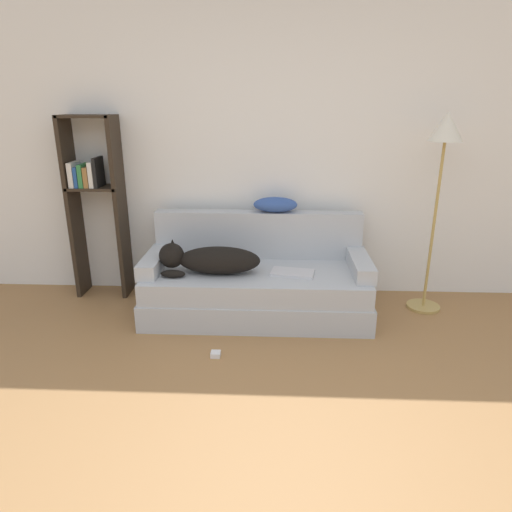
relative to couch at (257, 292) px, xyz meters
name	(u,v)px	position (x,y,z in m)	size (l,w,h in m)	color
ground_plane	(259,511)	(0.10, -1.95, -0.19)	(20.00, 20.00, 0.00)	#9E7042
wall_back	(271,142)	(0.10, 0.55, 1.16)	(6.94, 0.06, 2.70)	white
couch	(257,292)	(0.00, 0.00, 0.00)	(1.81, 0.82, 0.39)	#B2B7BC
couch_backrest	(258,234)	(0.00, 0.34, 0.40)	(1.77, 0.15, 0.40)	#B2B7BC
couch_arm_left	(155,261)	(-0.83, -0.01, 0.26)	(0.15, 0.63, 0.12)	#B2B7BC
couch_arm_right	(360,265)	(0.83, -0.01, 0.26)	(0.15, 0.63, 0.12)	#B2B7BC
dog	(209,259)	(-0.37, -0.10, 0.31)	(0.80, 0.28, 0.26)	black
laptop	(293,273)	(0.29, -0.08, 0.21)	(0.36, 0.25, 0.02)	silver
throw_pillow	(275,205)	(0.14, 0.34, 0.66)	(0.37, 0.20, 0.13)	#335199
bookshelf	(94,196)	(-1.42, 0.37, 0.72)	(0.45, 0.26, 1.58)	#2D2319
floor_lamp	(443,153)	(1.43, 0.17, 1.12)	(0.28, 0.28, 1.62)	tan
power_adapter	(216,354)	(-0.26, -0.70, -0.17)	(0.07, 0.07, 0.03)	silver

